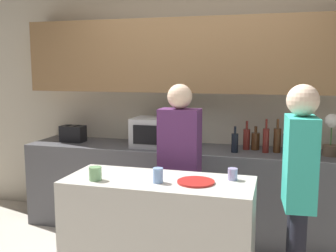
% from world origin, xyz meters
% --- Properties ---
extents(back_wall, '(6.40, 0.40, 2.70)m').
position_xyz_m(back_wall, '(0.00, 1.66, 1.54)').
color(back_wall, beige).
rests_on(back_wall, ground_plane).
extents(back_counter, '(3.60, 0.62, 0.89)m').
position_xyz_m(back_counter, '(0.00, 1.39, 0.44)').
color(back_counter, '#4C4C51').
rests_on(back_counter, ground_plane).
extents(kitchen_island, '(1.35, 0.56, 0.91)m').
position_xyz_m(kitchen_island, '(-0.01, 0.13, 0.46)').
color(kitchen_island, beige).
rests_on(kitchen_island, ground_plane).
extents(microwave, '(0.52, 0.39, 0.30)m').
position_xyz_m(microwave, '(-0.39, 1.39, 1.04)').
color(microwave, '#B7BABC').
rests_on(microwave, back_counter).
extents(toaster, '(0.26, 0.16, 0.18)m').
position_xyz_m(toaster, '(-1.38, 1.39, 0.98)').
color(toaster, black).
rests_on(toaster, back_counter).
extents(potted_plant, '(0.14, 0.14, 0.39)m').
position_xyz_m(potted_plant, '(1.28, 1.39, 1.09)').
color(potted_plant, brown).
rests_on(potted_plant, back_counter).
extents(bottle_0, '(0.07, 0.07, 0.26)m').
position_xyz_m(bottle_0, '(0.41, 1.31, 0.99)').
color(bottle_0, black).
rests_on(bottle_0, back_counter).
extents(bottle_1, '(0.07, 0.07, 0.29)m').
position_xyz_m(bottle_1, '(0.51, 1.47, 1.00)').
color(bottle_1, maroon).
rests_on(bottle_1, back_counter).
extents(bottle_2, '(0.08, 0.08, 0.24)m').
position_xyz_m(bottle_2, '(0.59, 1.49, 0.98)').
color(bottle_2, '#472814').
rests_on(bottle_2, back_counter).
extents(bottle_3, '(0.06, 0.06, 0.33)m').
position_xyz_m(bottle_3, '(0.70, 1.38, 1.01)').
color(bottle_3, maroon).
rests_on(bottle_3, back_counter).
extents(bottle_4, '(0.07, 0.07, 0.33)m').
position_xyz_m(bottle_4, '(0.80, 1.41, 1.01)').
color(bottle_4, '#472814').
rests_on(bottle_4, back_counter).
extents(bottle_5, '(0.08, 0.08, 0.26)m').
position_xyz_m(bottle_5, '(0.89, 1.40, 0.99)').
color(bottle_5, black).
rests_on(bottle_5, back_counter).
extents(bottle_6, '(0.08, 0.08, 0.29)m').
position_xyz_m(bottle_6, '(1.00, 1.49, 1.00)').
color(bottle_6, black).
rests_on(bottle_6, back_counter).
extents(bottle_7, '(0.08, 0.08, 0.25)m').
position_xyz_m(bottle_7, '(1.09, 1.39, 0.98)').
color(bottle_7, silver).
rests_on(bottle_7, back_counter).
extents(plate_on_island, '(0.26, 0.26, 0.01)m').
position_xyz_m(plate_on_island, '(0.27, 0.12, 0.92)').
color(plate_on_island, red).
rests_on(plate_on_island, kitchen_island).
extents(cup_0, '(0.09, 0.09, 0.10)m').
position_xyz_m(cup_0, '(-0.43, -0.01, 0.96)').
color(cup_0, '#7BB375').
rests_on(cup_0, kitchen_island).
extents(cup_1, '(0.07, 0.07, 0.10)m').
position_xyz_m(cup_1, '(0.01, 0.05, 0.96)').
color(cup_1, '#80A8E5').
rests_on(cup_1, kitchen_island).
extents(cup_2, '(0.07, 0.07, 0.08)m').
position_xyz_m(cup_2, '(0.50, 0.26, 0.95)').
color(cup_2, '#9F97CD').
rests_on(cup_2, kitchen_island).
extents(person_left, '(0.22, 0.35, 1.60)m').
position_xyz_m(person_left, '(0.95, 0.21, 0.94)').
color(person_left, black).
rests_on(person_left, ground_plane).
extents(person_center, '(0.35, 0.21, 1.57)m').
position_xyz_m(person_center, '(0.01, 0.67, 0.93)').
color(person_center, black).
rests_on(person_center, ground_plane).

